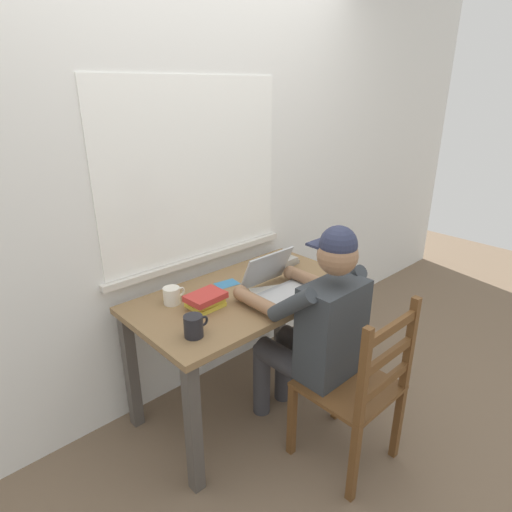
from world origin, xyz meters
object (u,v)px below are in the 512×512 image
at_px(coffee_mug_white, 172,295).
at_px(book_stack_side, 205,300).
at_px(seated_person, 315,326).
at_px(laptop, 279,285).
at_px(desk, 246,310).
at_px(wooden_chair, 358,388).
at_px(coffee_mug_dark, 194,326).
at_px(computer_mouse, 322,283).
at_px(book_stack_main, 283,262).
at_px(landscape_photo_print, 227,284).

xyz_separation_m(coffee_mug_white, book_stack_side, (0.10, -0.15, -0.00)).
relative_size(seated_person, laptop, 3.73).
distance_m(desk, wooden_chair, 0.73).
distance_m(laptop, coffee_mug_dark, 0.59).
relative_size(wooden_chair, computer_mouse, 9.26).
bearing_deg(book_stack_side, laptop, -20.49).
xyz_separation_m(seated_person, book_stack_side, (-0.36, 0.43, 0.11)).
relative_size(wooden_chair, coffee_mug_white, 7.39).
relative_size(seated_person, coffee_mug_dark, 9.80).
xyz_separation_m(coffee_mug_white, book_stack_main, (0.79, -0.04, -0.02)).
relative_size(computer_mouse, book_stack_side, 0.49).
height_order(coffee_mug_white, landscape_photo_print, coffee_mug_white).
xyz_separation_m(wooden_chair, book_stack_side, (-0.36, 0.71, 0.34)).
bearing_deg(coffee_mug_dark, desk, 20.52).
bearing_deg(laptop, landscape_photo_print, 115.06).
height_order(laptop, book_stack_main, laptop).
relative_size(computer_mouse, coffee_mug_dark, 0.80).
xyz_separation_m(coffee_mug_dark, landscape_photo_print, (0.46, 0.33, -0.05)).
relative_size(wooden_chair, book_stack_side, 4.58).
bearing_deg(computer_mouse, desk, 147.97).
bearing_deg(computer_mouse, book_stack_main, 83.15).
bearing_deg(seated_person, book_stack_main, 59.23).
relative_size(computer_mouse, landscape_photo_print, 0.77).
distance_m(coffee_mug_white, book_stack_main, 0.79).
xyz_separation_m(computer_mouse, coffee_mug_dark, (-0.85, 0.06, 0.03)).
distance_m(wooden_chair, coffee_mug_dark, 0.85).
relative_size(coffee_mug_white, book_stack_side, 0.62).
bearing_deg(desk, landscape_photo_print, 94.59).
bearing_deg(computer_mouse, book_stack_side, 159.05).
height_order(seated_person, wooden_chair, seated_person).
height_order(coffee_mug_white, book_stack_side, coffee_mug_white).
relative_size(coffee_mug_dark, book_stack_main, 0.62).
bearing_deg(coffee_mug_dark, landscape_photo_print, 35.49).
bearing_deg(landscape_photo_print, book_stack_side, -143.13).
height_order(coffee_mug_dark, book_stack_side, coffee_mug_dark).
relative_size(laptop, coffee_mug_white, 2.63).
bearing_deg(desk, wooden_chair, -82.10).
xyz_separation_m(book_stack_main, book_stack_side, (-0.68, -0.11, 0.02)).
height_order(desk, coffee_mug_dark, coffee_mug_dark).
relative_size(coffee_mug_white, book_stack_main, 0.62).
bearing_deg(desk, book_stack_main, 15.94).
xyz_separation_m(seated_person, coffee_mug_dark, (-0.57, 0.24, 0.12)).
xyz_separation_m(seated_person, book_stack_main, (0.32, 0.54, 0.10)).
distance_m(coffee_mug_dark, book_stack_main, 0.94).
height_order(desk, wooden_chair, wooden_chair).
bearing_deg(laptop, coffee_mug_dark, -175.88).
relative_size(coffee_mug_dark, book_stack_side, 0.62).
bearing_deg(coffee_mug_white, coffee_mug_dark, -106.70).
xyz_separation_m(seated_person, landscape_photo_print, (-0.11, 0.57, 0.07)).
bearing_deg(laptop, book_stack_main, 40.51).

